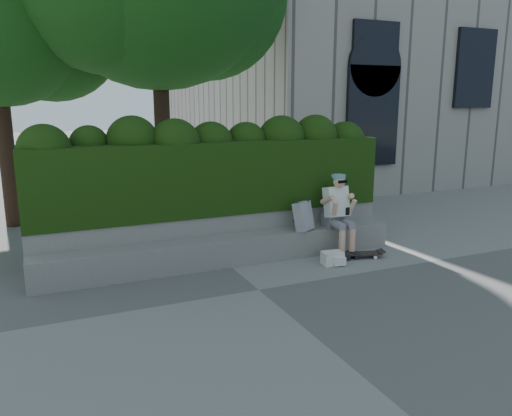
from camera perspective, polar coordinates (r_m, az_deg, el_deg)
name	(u,v)px	position (r m, az deg, el deg)	size (l,w,h in m)	color
ground	(259,290)	(7.13, 0.31, -9.34)	(80.00, 80.00, 0.00)	slate
bench_ledge	(227,251)	(8.15, -3.30, -4.89)	(6.00, 0.45, 0.45)	gray
planter_wall	(217,235)	(8.54, -4.43, -3.06)	(6.00, 0.50, 0.75)	gray
hedge	(212,176)	(8.54, -5.04, 3.63)	(6.00, 1.00, 1.20)	black
person	(338,211)	(8.73, 9.35, -0.29)	(0.40, 0.76, 1.38)	slate
skateboard	(357,254)	(8.64, 11.45, -5.16)	(0.87, 0.45, 0.09)	black
backpack_plaid	(303,216)	(8.49, 5.43, -0.95)	(0.33, 0.18, 0.49)	silver
backpack_ground	(332,258)	(8.24, 8.73, -5.68)	(0.33, 0.23, 0.21)	beige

